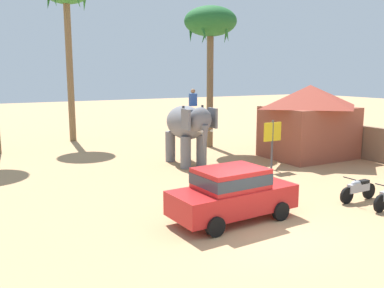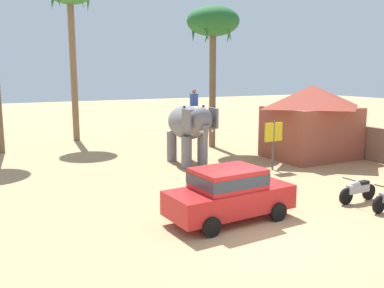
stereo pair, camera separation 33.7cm
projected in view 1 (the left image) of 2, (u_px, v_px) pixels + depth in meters
The scene contains 7 objects.
ground_plane at pixel (256, 230), 12.37m from camera, with size 120.00×120.00×0.00m, color tan.
car_sedan_foreground at pixel (232, 192), 13.10m from camera, with size 4.19×2.06×1.70m.
elephant_with_mahout at pixel (188, 126), 20.88m from camera, with size 1.71×3.89×3.88m.
motorcycle_mid_row at pixel (358, 189), 15.12m from camera, with size 1.80×0.55×0.94m.
palm_tree_behind_elephant at pixel (210, 26), 25.12m from camera, with size 3.20×3.20×8.63m.
roadside_hut at pixel (309, 119), 22.77m from camera, with size 5.03×4.24×4.00m.
signboard_yellow at pixel (272, 135), 19.93m from camera, with size 1.00×0.10×2.40m.
Camera 1 is at (-7.34, -9.38, 4.65)m, focal length 38.77 mm.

